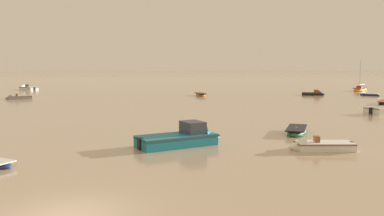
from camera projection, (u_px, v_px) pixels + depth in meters
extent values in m
ellipsoid|color=navy|center=(370.00, 95.00, 71.79)|extent=(3.31, 3.43, 0.56)
cube|color=silver|center=(370.00, 94.00, 71.76)|extent=(3.10, 3.21, 0.07)
cube|color=silver|center=(370.00, 94.00, 71.77)|extent=(0.95, 0.91, 0.06)
ellipsoid|color=orange|center=(200.00, 95.00, 71.25)|extent=(2.06, 4.41, 0.67)
cube|color=black|center=(200.00, 93.00, 71.22)|extent=(1.98, 4.07, 0.09)
cube|color=black|center=(200.00, 94.00, 71.23)|extent=(1.33, 0.46, 0.07)
cube|color=black|center=(371.00, 111.00, 43.86)|extent=(0.45, 0.50, 0.73)
cube|color=white|center=(29.00, 89.00, 88.60)|extent=(4.88, 4.58, 0.93)
cone|color=white|center=(23.00, 89.00, 90.09)|extent=(2.34, 2.38, 1.87)
cube|color=black|center=(29.00, 87.00, 88.60)|extent=(4.99, 4.68, 0.10)
cube|color=black|center=(27.00, 86.00, 88.96)|extent=(0.72, 0.74, 0.52)
cube|color=black|center=(34.00, 89.00, 87.19)|extent=(0.46, 0.47, 0.66)
cube|color=gray|center=(20.00, 98.00, 64.45)|extent=(3.75, 2.44, 0.68)
cone|color=gray|center=(8.00, 98.00, 63.80)|extent=(1.46, 1.64, 1.37)
cube|color=brown|center=(20.00, 96.00, 64.41)|extent=(3.84, 2.49, 0.08)
cube|color=brown|center=(17.00, 95.00, 64.20)|extent=(0.43, 0.53, 0.38)
cube|color=black|center=(31.00, 97.00, 65.06)|extent=(0.29, 0.33, 0.49)
ellipsoid|color=#23602D|center=(297.00, 131.00, 31.63)|extent=(3.02, 4.52, 0.68)
cube|color=black|center=(297.00, 128.00, 31.60)|extent=(2.86, 4.19, 0.09)
cube|color=black|center=(297.00, 129.00, 31.61)|extent=(1.32, 0.76, 0.07)
cube|color=#197084|center=(176.00, 142.00, 26.58)|extent=(5.78, 4.35, 1.05)
cone|color=#197084|center=(211.00, 138.00, 27.95)|extent=(2.43, 2.63, 2.11)
cube|color=#33383F|center=(177.00, 136.00, 26.56)|extent=(5.91, 4.44, 0.12)
cube|color=#33383F|center=(193.00, 127.00, 27.10)|extent=(1.89, 2.06, 0.82)
cube|color=#384751|center=(201.00, 126.00, 27.41)|extent=(0.97, 1.56, 0.65)
cube|color=black|center=(141.00, 144.00, 25.28)|extent=(0.48, 0.52, 0.75)
ellipsoid|color=black|center=(384.00, 103.00, 55.54)|extent=(3.83, 4.44, 0.70)
cube|color=black|center=(312.00, 94.00, 72.76)|extent=(3.71, 2.28, 0.68)
cone|color=black|center=(322.00, 94.00, 72.41)|extent=(1.39, 1.60, 1.36)
cube|color=brown|center=(312.00, 93.00, 72.72)|extent=(3.80, 2.32, 0.08)
cube|color=brown|center=(317.00, 91.00, 72.53)|extent=(1.08, 1.25, 0.53)
cube|color=#384751|center=(319.00, 91.00, 72.45)|extent=(0.45, 1.05, 0.42)
cube|color=black|center=(302.00, 94.00, 73.08)|extent=(0.27, 0.32, 0.48)
ellipsoid|color=orange|center=(360.00, 90.00, 85.13)|extent=(5.73, 5.81, 1.07)
cube|color=brown|center=(360.00, 88.00, 85.09)|extent=(4.94, 5.01, 0.11)
cube|color=brown|center=(360.00, 87.00, 84.82)|extent=(1.81, 1.82, 0.39)
cylinder|color=#B7BABF|center=(360.00, 74.00, 84.33)|extent=(0.11, 0.11, 5.91)
cylinder|color=beige|center=(362.00, 85.00, 85.60)|extent=(2.54, 2.60, 0.21)
cube|color=white|center=(325.00, 147.00, 25.33)|extent=(3.65, 1.66, 0.70)
cone|color=white|center=(296.00, 147.00, 25.31)|extent=(1.19, 1.47, 1.41)
cube|color=brown|center=(324.00, 143.00, 25.30)|extent=(3.73, 1.69, 0.08)
cube|color=brown|center=(317.00, 139.00, 25.26)|extent=(0.34, 0.48, 0.39)
cube|color=black|center=(352.00, 146.00, 25.34)|extent=(0.23, 0.29, 0.50)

